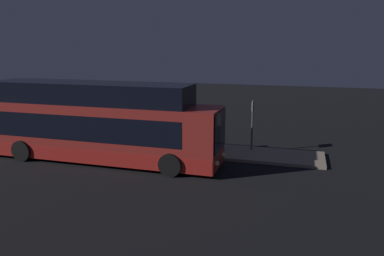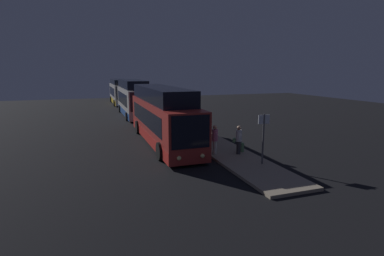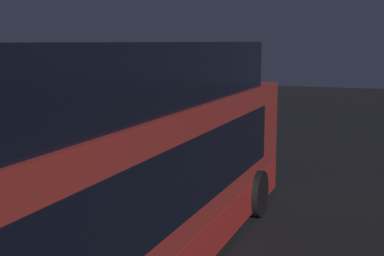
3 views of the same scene
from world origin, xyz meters
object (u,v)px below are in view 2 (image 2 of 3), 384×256
(sign_post, at_px, (263,133))
(suitcase, at_px, (241,147))
(trash_bin, at_px, (204,132))
(passenger_boarding, at_px, (239,139))
(passenger_waiting, at_px, (215,138))
(bus_second, at_px, (133,100))
(bus_lead, at_px, (162,118))
(bus_third, at_px, (120,93))

(sign_post, bearing_deg, suitcase, 176.87)
(trash_bin, bearing_deg, suitcase, 6.98)
(passenger_boarding, relative_size, passenger_waiting, 0.98)
(bus_second, bearing_deg, bus_lead, 0.00)
(bus_second, distance_m, passenger_boarding, 19.85)
(bus_second, height_order, passenger_boarding, bus_second)
(bus_lead, bearing_deg, passenger_waiting, 24.54)
(passenger_boarding, height_order, passenger_waiting, passenger_waiting)
(bus_lead, bearing_deg, passenger_boarding, 33.91)
(bus_lead, bearing_deg, suitcase, 40.07)
(sign_post, distance_m, trash_bin, 7.64)
(bus_lead, height_order, suitcase, bus_lead)
(bus_second, distance_m, bus_third, 13.67)
(suitcase, bearing_deg, passenger_boarding, -43.73)
(passenger_waiting, bearing_deg, suitcase, -11.05)
(bus_third, bearing_deg, passenger_waiting, 3.73)
(passenger_boarding, bearing_deg, sign_post, -134.27)
(bus_second, bearing_deg, passenger_waiting, 6.40)
(suitcase, distance_m, sign_post, 3.03)
(passenger_waiting, relative_size, suitcase, 2.23)
(bus_third, distance_m, passenger_waiting, 32.77)
(sign_post, relative_size, trash_bin, 4.24)
(bus_third, xyz_separation_m, passenger_boarding, (33.20, 3.48, -0.62))
(bus_second, distance_m, trash_bin, 14.65)
(bus_lead, relative_size, passenger_boarding, 7.16)
(bus_third, bearing_deg, passenger_boarding, 5.98)
(bus_third, bearing_deg, bus_second, 0.00)
(bus_lead, relative_size, passenger_waiting, 7.02)
(bus_third, bearing_deg, suitcase, 6.88)
(passenger_boarding, bearing_deg, passenger_waiting, 106.87)
(bus_third, height_order, passenger_boarding, bus_third)
(suitcase, bearing_deg, passenger_waiting, -90.49)
(suitcase, height_order, sign_post, sign_post)
(bus_third, xyz_separation_m, passenger_waiting, (32.70, 2.13, -0.59))
(bus_second, bearing_deg, sign_post, 9.94)
(suitcase, bearing_deg, trash_bin, -173.02)
(suitcase, xyz_separation_m, sign_post, (2.65, -0.15, 1.44))
(bus_lead, xyz_separation_m, passenger_boarding, (5.18, 3.48, -0.68))
(bus_second, xyz_separation_m, trash_bin, (14.19, 3.35, -1.36))
(bus_second, height_order, passenger_waiting, bus_second)
(bus_second, bearing_deg, bus_third, 180.00)
(bus_lead, height_order, passenger_boarding, bus_lead)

